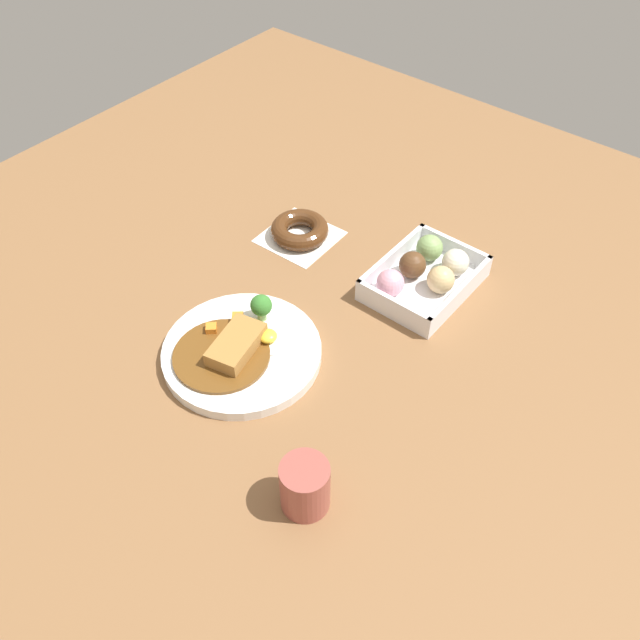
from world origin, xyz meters
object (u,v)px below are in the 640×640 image
chocolate_ring_donut (300,230)px  coffee_mug (305,486)px  curry_plate (241,350)px  donut_box (425,274)px

chocolate_ring_donut → coffee_mug: coffee_mug is taller
curry_plate → donut_box: (-0.31, 0.13, 0.01)m
donut_box → chocolate_ring_donut: donut_box is taller
curry_plate → coffee_mug: size_ratio=3.16×
coffee_mug → curry_plate: bearing=-118.7°
donut_box → curry_plate: bearing=-22.7°
donut_box → chocolate_ring_donut: 0.25m
curry_plate → coffee_mug: coffee_mug is taller
curry_plate → chocolate_ring_donut: size_ratio=1.87×
donut_box → coffee_mug: coffee_mug is taller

